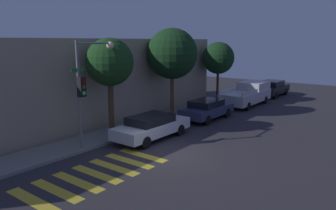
% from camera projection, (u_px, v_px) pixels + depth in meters
% --- Properties ---
extents(ground_plane, '(60.00, 60.00, 0.00)m').
position_uv_depth(ground_plane, '(166.00, 155.00, 14.79)').
color(ground_plane, '#2D2B30').
extents(sidewalk, '(26.00, 2.14, 0.14)m').
position_uv_depth(sidewalk, '(103.00, 137.00, 17.32)').
color(sidewalk, slate).
rests_on(sidewalk, ground).
extents(building_row, '(26.00, 6.00, 5.20)m').
position_uv_depth(building_row, '(51.00, 83.00, 19.51)').
color(building_row, gray).
rests_on(building_row, ground).
extents(crosswalk, '(5.78, 2.60, 0.00)m').
position_uv_depth(crosswalk, '(97.00, 174.00, 12.63)').
color(crosswalk, gold).
rests_on(crosswalk, ground).
extents(traffic_light_pole, '(2.51, 0.56, 5.10)m').
position_uv_depth(traffic_light_pole, '(88.00, 78.00, 14.97)').
color(traffic_light_pole, slate).
rests_on(traffic_light_pole, ground).
extents(sedan_near_corner, '(4.55, 1.78, 1.28)m').
position_uv_depth(sedan_near_corner, '(152.00, 126.00, 17.04)').
color(sedan_near_corner, silver).
rests_on(sedan_near_corner, ground).
extents(sedan_middle, '(4.21, 1.81, 1.30)m').
position_uv_depth(sedan_middle, '(207.00, 109.00, 21.36)').
color(sedan_middle, '#2D3351').
rests_on(sedan_middle, ground).
extents(pickup_truck, '(5.45, 2.13, 1.74)m').
position_uv_depth(pickup_truck, '(247.00, 94.00, 26.23)').
color(pickup_truck, '#BCBCC1').
rests_on(pickup_truck, ground).
extents(sedan_far_end, '(4.57, 1.89, 1.44)m').
position_uv_depth(sedan_far_end, '(272.00, 88.00, 30.48)').
color(sedan_far_end, black).
rests_on(sedan_far_end, ground).
extents(tree_near_corner, '(2.54, 2.54, 5.23)m').
position_uv_depth(tree_near_corner, '(110.00, 63.00, 17.21)').
color(tree_near_corner, '#4C3823').
rests_on(tree_near_corner, ground).
extents(tree_midblock, '(3.33, 3.33, 5.90)m').
position_uv_depth(tree_midblock, '(172.00, 54.00, 21.43)').
color(tree_midblock, brown).
rests_on(tree_midblock, ground).
extents(tree_far_end, '(2.57, 2.57, 4.99)m').
position_uv_depth(tree_far_end, '(218.00, 58.00, 26.36)').
color(tree_far_end, '#42301E').
rests_on(tree_far_end, ground).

